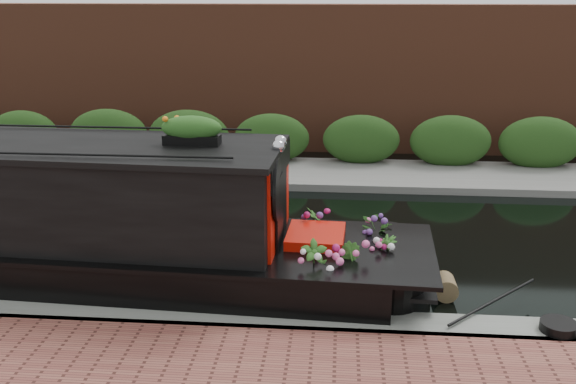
{
  "coord_description": "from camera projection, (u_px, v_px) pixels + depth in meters",
  "views": [
    {
      "loc": [
        1.67,
        -10.87,
        4.44
      ],
      "look_at": [
        0.81,
        -0.6,
        1.14
      ],
      "focal_mm": 40.0,
      "sensor_mm": 36.0,
      "label": 1
    }
  ],
  "objects": [
    {
      "name": "ground",
      "position": [
        247.0,
        240.0,
        11.8
      ],
      "size": [
        80.0,
        80.0,
        0.0
      ],
      "primitive_type": "plane",
      "color": "black",
      "rests_on": "ground"
    },
    {
      "name": "far_hedge",
      "position": [
        275.0,
        166.0,
        16.64
      ],
      "size": [
        40.0,
        1.1,
        2.8
      ],
      "primitive_type": "cube",
      "color": "#1F4115",
      "rests_on": "ground"
    },
    {
      "name": "far_brick_wall",
      "position": [
        283.0,
        147.0,
        18.63
      ],
      "size": [
        40.0,
        1.0,
        8.0
      ],
      "primitive_type": "cube",
      "color": "brown",
      "rests_on": "ground"
    },
    {
      "name": "coiled_mooring_rope",
      "position": [
        559.0,
        327.0,
        8.17
      ],
      "size": [
        0.47,
        0.47,
        0.12
      ],
      "primitive_type": "cylinder",
      "color": "black",
      "rests_on": "near_bank_coping"
    },
    {
      "name": "near_bank_coping",
      "position": [
        212.0,
        331.0,
        8.67
      ],
      "size": [
        40.0,
        0.6,
        0.5
      ],
      "primitive_type": "cube",
      "color": "slate",
      "rests_on": "ground"
    },
    {
      "name": "narrowboat",
      "position": [
        2.0,
        229.0,
        9.89
      ],
      "size": [
        12.64,
        2.8,
        2.93
      ],
      "rotation": [
        0.0,
        0.0,
        -0.05
      ],
      "color": "black",
      "rests_on": "ground"
    },
    {
      "name": "rope_fender",
      "position": [
        445.0,
        287.0,
        9.57
      ],
      "size": [
        0.34,
        0.41,
        0.34
      ],
      "primitive_type": "cylinder",
      "rotation": [
        1.57,
        0.0,
        0.0
      ],
      "color": "brown",
      "rests_on": "ground"
    },
    {
      "name": "far_bank_path",
      "position": [
        272.0,
        176.0,
        15.79
      ],
      "size": [
        40.0,
        2.4,
        0.34
      ],
      "primitive_type": "cube",
      "color": "slate",
      "rests_on": "ground"
    }
  ]
}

